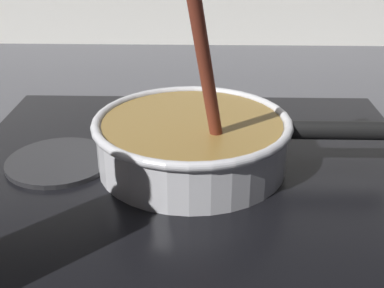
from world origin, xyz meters
name	(u,v)px	position (x,y,z in m)	size (l,w,h in m)	color
ground	(125,269)	(0.00, 0.00, -0.02)	(2.40, 1.60, 0.04)	#4C4C51
hob_plate	(192,170)	(0.06, 0.15, 0.01)	(0.56, 0.48, 0.01)	black
burner_ring	(192,162)	(0.06, 0.15, 0.02)	(0.19, 0.19, 0.01)	#592D0C
spare_burner	(59,161)	(-0.10, 0.15, 0.01)	(0.13, 0.13, 0.01)	#262628
cooking_pan	(194,140)	(0.06, 0.15, 0.05)	(0.35, 0.23, 0.31)	silver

